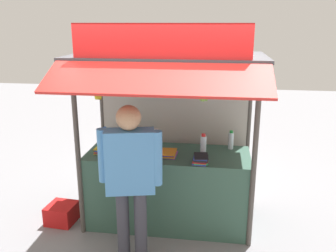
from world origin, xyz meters
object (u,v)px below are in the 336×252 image
object	(u,v)px
water_bottle_front_right	(105,136)
vendor_person	(130,172)
magazine_stack_far_right	(201,159)
banana_bunch_inner_right	(139,89)
banana_bunch_leftmost	(204,93)
plastic_crate	(62,213)
banana_bunch_rightmost	(98,93)
magazine_stack_mid_right	(105,149)
magazine_stack_left	(168,153)
water_bottle_far_left	(231,140)
water_bottle_mid_left	(203,145)
banana_bunch_inner_left	(179,87)
water_bottle_back_right	(157,141)

from	to	relation	value
water_bottle_front_right	vendor_person	bearing A→B (deg)	-61.11
magazine_stack_far_right	vendor_person	bearing A→B (deg)	-138.70
magazine_stack_far_right	banana_bunch_inner_right	size ratio (longest dim) A/B	0.95
banana_bunch_leftmost	plastic_crate	world-z (taller)	banana_bunch_leftmost
banana_bunch_rightmost	vendor_person	distance (m)	0.93
banana_bunch_leftmost	banana_bunch_rightmost	bearing A→B (deg)	-179.97
water_bottle_front_right	magazine_stack_mid_right	world-z (taller)	water_bottle_front_right
magazine_stack_left	magazine_stack_far_right	xyz separation A→B (m)	(0.41, -0.19, 0.02)
banana_bunch_leftmost	plastic_crate	bearing A→B (deg)	171.21
magazine_stack_left	banana_bunch_rightmost	xyz separation A→B (m)	(-0.71, -0.42, 0.81)
water_bottle_far_left	plastic_crate	distance (m)	2.39
banana_bunch_rightmost	magazine_stack_far_right	bearing A→B (deg)	11.74
water_bottle_mid_left	magazine_stack_far_right	xyz separation A→B (m)	(-0.01, -0.27, -0.08)
water_bottle_mid_left	banana_bunch_rightmost	xyz separation A→B (m)	(-1.13, -0.50, 0.71)
water_bottle_front_right	banana_bunch_leftmost	xyz separation A→B (m)	(1.33, -0.75, 0.76)
banana_bunch_inner_right	banana_bunch_rightmost	xyz separation A→B (m)	(-0.45, -0.00, -0.05)
banana_bunch_leftmost	banana_bunch_inner_left	world-z (taller)	same
water_bottle_back_right	magazine_stack_mid_right	size ratio (longest dim) A/B	1.07
water_bottle_mid_left	banana_bunch_leftmost	bearing A→B (deg)	-89.24
magazine_stack_mid_right	water_bottle_far_left	bearing A→B (deg)	12.18
magazine_stack_mid_right	magazine_stack_far_right	size ratio (longest dim) A/B	1.02
magazine_stack_left	banana_bunch_rightmost	size ratio (longest dim) A/B	0.92
water_bottle_mid_left	banana_bunch_leftmost	size ratio (longest dim) A/B	0.88
vendor_person	plastic_crate	bearing A→B (deg)	-43.39
water_bottle_front_right	water_bottle_far_left	bearing A→B (deg)	0.51
magazine_stack_mid_right	magazine_stack_left	bearing A→B (deg)	-0.56
water_bottle_back_right	water_bottle_mid_left	world-z (taller)	water_bottle_back_right
water_bottle_far_left	banana_bunch_rightmost	size ratio (longest dim) A/B	0.76
water_bottle_far_left	magazine_stack_left	size ratio (longest dim) A/B	0.82
banana_bunch_leftmost	plastic_crate	distance (m)	2.49
banana_bunch_inner_left	vendor_person	distance (m)	1.01
water_bottle_front_right	vendor_person	xyz separation A→B (m)	(0.62, -1.12, -0.00)
water_bottle_far_left	water_bottle_mid_left	world-z (taller)	water_bottle_mid_left
magazine_stack_left	banana_bunch_leftmost	world-z (taller)	banana_bunch_leftmost
water_bottle_far_left	magazine_stack_mid_right	xyz separation A→B (m)	(-1.57, -0.34, -0.08)
banana_bunch_inner_right	banana_bunch_leftmost	bearing A→B (deg)	-0.22
water_bottle_far_left	water_bottle_back_right	size ratio (longest dim) A/B	0.84
water_bottle_far_left	vendor_person	distance (m)	1.54
banana_bunch_leftmost	banana_bunch_rightmost	world-z (taller)	same
water_bottle_mid_left	banana_bunch_rightmost	distance (m)	1.42
water_bottle_back_right	banana_bunch_inner_left	distance (m)	1.02
banana_bunch_inner_right	water_bottle_far_left	bearing A→B (deg)	36.86
water_bottle_mid_left	banana_bunch_inner_right	size ratio (longest dim) A/B	0.97
water_bottle_back_right	magazine_stack_left	world-z (taller)	water_bottle_back_right
banana_bunch_inner_left	water_bottle_far_left	bearing A→B (deg)	52.37
water_bottle_mid_left	magazine_stack_far_right	size ratio (longest dim) A/B	1.02
water_bottle_back_right	banana_bunch_leftmost	world-z (taller)	banana_bunch_leftmost
water_bottle_front_right	banana_bunch_rightmost	world-z (taller)	banana_bunch_rightmost
magazine_stack_mid_right	plastic_crate	size ratio (longest dim) A/B	0.78
water_bottle_back_right	magazine_stack_mid_right	bearing A→B (deg)	-169.34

